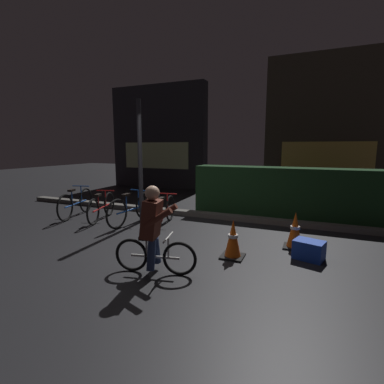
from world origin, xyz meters
The scene contains 14 objects.
ground_plane centered at (0.00, 0.00, 0.00)m, with size 40.00×40.00×0.00m, color black.
sidewalk_curb centered at (0.00, 2.20, 0.06)m, with size 12.00×0.24×0.12m, color #56544F.
hedge_row centered at (1.80, 3.10, 0.62)m, with size 4.80×0.70×1.25m, color #19381C.
storefront_left centered at (-3.85, 6.50, 2.16)m, with size 4.34×0.54×4.34m.
storefront_right centered at (2.78, 7.20, 2.52)m, with size 4.39×0.54×5.07m.
street_post centered at (-1.35, 1.20, 1.41)m, with size 0.10×0.10×2.82m, color #2D2D33.
parked_bike_leftmost centered at (-3.17, 0.99, 0.35)m, with size 0.53×1.60×0.76m.
parked_bike_left_mid centered at (-2.33, 0.95, 0.32)m, with size 0.53×1.46×0.70m.
parked_bike_center_left centered at (-1.48, 0.97, 0.34)m, with size 0.46×1.65×0.76m.
parked_bike_center_right centered at (-0.70, 1.11, 0.32)m, with size 0.46×1.51×0.70m.
traffic_cone_near centered at (1.21, -0.10, 0.30)m, with size 0.36×0.36×0.62m.
traffic_cone_far centered at (2.10, 0.74, 0.31)m, with size 0.36×0.36×0.65m.
blue_crate centered at (2.34, 0.30, 0.15)m, with size 0.44×0.32×0.30m, color #193DB7.
cyclist centered at (0.32, -1.07, 0.63)m, with size 1.17×0.50×1.25m.
Camera 1 is at (2.27, -4.32, 1.76)m, focal length 26.26 mm.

